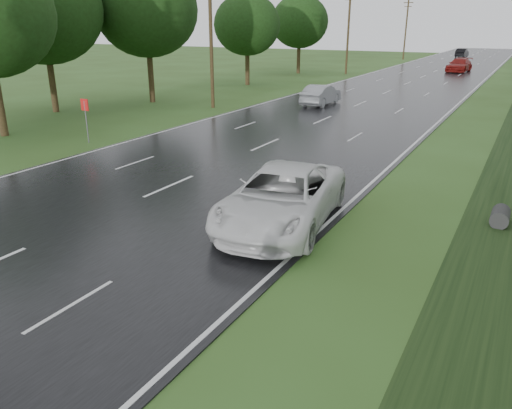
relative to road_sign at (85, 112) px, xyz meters
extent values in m
cube|color=black|center=(8.50, 33.00, -1.62)|extent=(14.00, 180.00, 0.04)
cube|color=silver|center=(15.25, 33.00, -1.60)|extent=(0.12, 180.00, 0.01)
cube|color=silver|center=(1.75, 33.00, -1.60)|extent=(0.12, 180.00, 0.01)
cube|color=silver|center=(8.50, 33.00, -1.60)|extent=(0.12, 180.00, 0.01)
cylinder|color=#2D2D2D|center=(20.00, -2.00, -1.39)|extent=(0.56, 1.00, 0.56)
cylinder|color=slate|center=(0.00, 0.00, -0.54)|extent=(0.06, 0.06, 2.20)
cube|color=red|center=(0.00, 0.00, 0.36)|extent=(0.50, 0.04, 0.60)
cylinder|color=#322514|center=(-0.70, 13.00, 3.36)|extent=(0.26, 0.26, 10.00)
cylinder|color=#322514|center=(-0.70, 43.00, 3.36)|extent=(0.26, 0.26, 10.00)
cube|color=#322514|center=(-0.70, 43.00, 6.96)|extent=(1.20, 0.10, 0.10)
cylinder|color=#322514|center=(-0.70, 73.00, 3.36)|extent=(0.26, 0.26, 10.00)
cube|color=#322514|center=(-0.70, 73.00, 7.56)|extent=(1.60, 0.12, 0.12)
cube|color=#322514|center=(-0.70, 73.00, 6.96)|extent=(1.20, 0.10, 0.10)
cylinder|color=#322514|center=(-6.50, 13.00, 0.36)|extent=(0.44, 0.44, 4.00)
ellipsoid|color=black|center=(-6.50, 13.00, 5.28)|extent=(7.80, 7.80, 7.02)
cylinder|color=#322514|center=(-5.70, 27.00, 0.04)|extent=(0.44, 0.44, 3.36)
ellipsoid|color=black|center=(-5.70, 27.00, 4.19)|extent=(6.60, 6.60, 5.94)
cylinder|color=#322514|center=(-9.50, 6.00, 0.28)|extent=(0.44, 0.44, 3.84)
ellipsoid|color=black|center=(-9.50, 6.00, 5.20)|extent=(8.00, 8.00, 7.20)
cylinder|color=#322514|center=(-6.30, 41.00, 0.12)|extent=(0.44, 0.44, 3.52)
ellipsoid|color=black|center=(-6.30, 41.00, 4.50)|extent=(7.00, 7.00, 6.30)
imported|color=silver|center=(14.00, -5.39, -0.72)|extent=(3.77, 6.67, 1.76)
imported|color=gray|center=(6.00, 17.89, -0.84)|extent=(1.65, 4.65, 1.53)
imported|color=maroon|center=(11.26, 52.39, -0.76)|extent=(2.86, 5.96, 1.67)
imported|color=black|center=(7.50, 83.47, -0.82)|extent=(1.85, 4.81, 1.56)
camera|label=1|loc=(20.29, -18.50, 4.33)|focal=35.00mm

